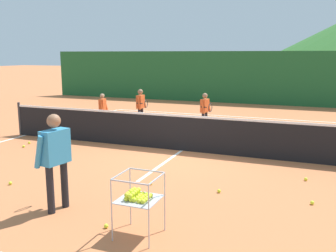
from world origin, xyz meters
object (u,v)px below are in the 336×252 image
(student_0, at_px, (103,107))
(student_2, at_px, (205,108))
(tennis_ball_0, at_px, (29,143))
(tennis_ball_5, at_px, (312,203))
(instructor, at_px, (55,153))
(tennis_ball_3, at_px, (151,183))
(tennis_ball_4, at_px, (106,226))
(tennis_net, at_px, (182,132))
(tennis_ball_7, at_px, (306,179))
(tennis_ball_1, at_px, (24,146))
(student_1, at_px, (141,104))
(ball_cart, at_px, (138,196))
(tennis_ball_2, at_px, (10,183))
(tennis_ball_6, at_px, (219,191))

(student_0, xyz_separation_m, student_2, (3.53, 0.73, 0.05))
(tennis_ball_0, height_order, tennis_ball_5, same)
(instructor, bearing_deg, student_0, 115.38)
(tennis_ball_0, height_order, tennis_ball_3, same)
(student_2, distance_m, tennis_ball_4, 7.67)
(tennis_ball_4, bearing_deg, tennis_ball_5, 36.31)
(student_2, height_order, tennis_ball_4, student_2)
(tennis_net, distance_m, tennis_ball_7, 3.50)
(instructor, xyz_separation_m, tennis_ball_3, (0.94, 1.67, -0.94))
(student_2, height_order, tennis_ball_0, student_2)
(tennis_ball_1, xyz_separation_m, tennis_ball_4, (4.69, -3.45, 0.00))
(instructor, xyz_separation_m, student_2, (0.42, 7.30, -0.21))
(tennis_ball_5, xyz_separation_m, tennis_ball_7, (-0.14, 1.28, 0.00))
(student_1, relative_size, student_2, 1.05)
(tennis_ball_7, bearing_deg, ball_cart, -122.43)
(student_0, bearing_deg, tennis_net, -29.75)
(tennis_ball_1, xyz_separation_m, tennis_ball_2, (1.93, -2.50, 0.00))
(student_0, relative_size, tennis_ball_6, 17.53)
(instructor, bearing_deg, tennis_ball_2, 158.79)
(tennis_ball_3, bearing_deg, tennis_ball_7, 26.00)
(ball_cart, bearing_deg, tennis_ball_2, 163.54)
(tennis_net, height_order, tennis_ball_7, tennis_net)
(tennis_ball_6, bearing_deg, tennis_ball_0, 163.51)
(student_2, bearing_deg, tennis_ball_5, -57.42)
(tennis_ball_4, bearing_deg, tennis_ball_2, 160.98)
(tennis_ball_4, bearing_deg, student_2, 95.09)
(tennis_net, distance_m, ball_cart, 4.88)
(tennis_net, height_order, tennis_ball_2, tennis_net)
(tennis_ball_3, xyz_separation_m, tennis_ball_4, (0.16, -1.98, 0.00))
(tennis_ball_0, height_order, tennis_ball_7, same)
(ball_cart, xyz_separation_m, tennis_ball_6, (0.67, 2.08, -0.56))
(tennis_net, relative_size, tennis_ball_1, 162.87)
(tennis_ball_3, relative_size, tennis_ball_7, 1.00)
(instructor, xyz_separation_m, ball_cart, (1.64, -0.33, -0.38))
(instructor, bearing_deg, tennis_ball_1, 138.87)
(instructor, relative_size, tennis_ball_6, 23.82)
(instructor, relative_size, student_2, 1.28)
(student_0, distance_m, student_2, 3.61)
(tennis_ball_1, distance_m, tennis_ball_5, 7.66)
(tennis_ball_2, bearing_deg, student_2, 72.64)
(student_1, bearing_deg, student_2, 3.20)
(student_1, distance_m, tennis_ball_1, 4.43)
(ball_cart, bearing_deg, tennis_ball_5, 42.58)
(student_0, distance_m, tennis_ball_1, 3.53)
(student_2, xyz_separation_m, tennis_ball_1, (-4.01, -4.16, -0.73))
(ball_cart, bearing_deg, tennis_ball_1, 146.46)
(tennis_ball_1, bearing_deg, tennis_ball_5, -10.18)
(tennis_ball_5, bearing_deg, student_0, 145.89)
(tennis_ball_3, xyz_separation_m, tennis_ball_5, (3.00, 0.11, 0.00))
(student_1, distance_m, ball_cart, 8.30)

